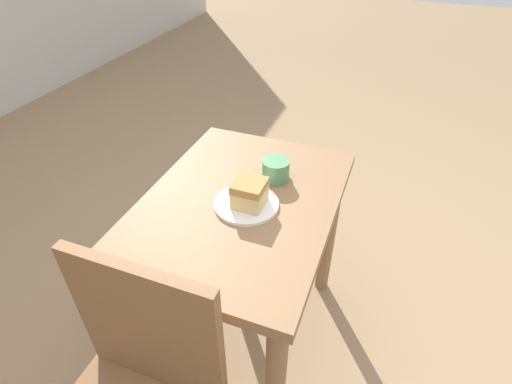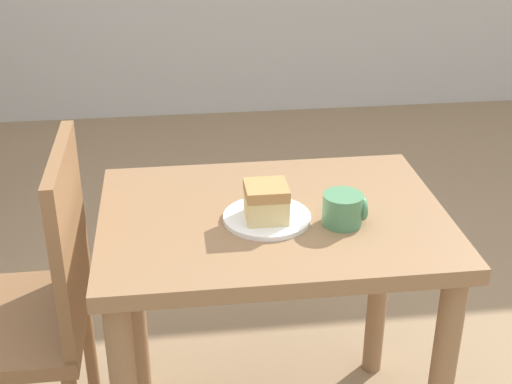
{
  "view_description": "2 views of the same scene",
  "coord_description": "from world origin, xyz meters",
  "px_view_note": "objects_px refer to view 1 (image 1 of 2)",
  "views": [
    {
      "loc": [
        -1.02,
        -0.12,
        1.54
      ],
      "look_at": [
        -0.1,
        0.23,
        0.79
      ],
      "focal_mm": 28.0,
      "sensor_mm": 36.0,
      "label": 1
    },
    {
      "loc": [
        -0.31,
        -1.2,
        1.54
      ],
      "look_at": [
        -0.12,
        0.27,
        0.8
      ],
      "focal_mm": 50.0,
      "sensor_mm": 36.0,
      "label": 2
    }
  ],
  "objects_px": {
    "plate": "(247,204)",
    "cake_slice": "(250,193)",
    "coffee_mug": "(276,170)",
    "dining_table_near": "(241,231)"
  },
  "relations": [
    {
      "from": "plate",
      "to": "cake_slice",
      "type": "relative_size",
      "value": 2.12
    },
    {
      "from": "cake_slice",
      "to": "coffee_mug",
      "type": "xyz_separation_m",
      "value": [
        0.18,
        -0.03,
        -0.02
      ]
    },
    {
      "from": "plate",
      "to": "dining_table_near",
      "type": "bearing_deg",
      "value": 58.56
    },
    {
      "from": "dining_table_near",
      "to": "plate",
      "type": "bearing_deg",
      "value": -121.44
    },
    {
      "from": "plate",
      "to": "coffee_mug",
      "type": "relative_size",
      "value": 2.03
    },
    {
      "from": "dining_table_near",
      "to": "plate",
      "type": "relative_size",
      "value": 4.01
    },
    {
      "from": "plate",
      "to": "cake_slice",
      "type": "bearing_deg",
      "value": -106.01
    },
    {
      "from": "plate",
      "to": "cake_slice",
      "type": "xyz_separation_m",
      "value": [
        -0.0,
        -0.01,
        0.05
      ]
    },
    {
      "from": "coffee_mug",
      "to": "cake_slice",
      "type": "bearing_deg",
      "value": 171.15
    },
    {
      "from": "dining_table_near",
      "to": "cake_slice",
      "type": "distance_m",
      "value": 0.2
    }
  ]
}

